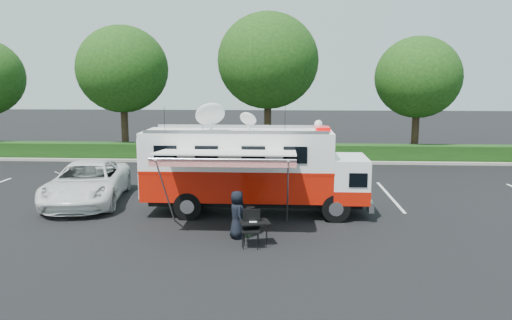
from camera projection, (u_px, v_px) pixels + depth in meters
The scene contains 10 objects.
ground_plane at pixel (255, 213), 18.34m from camera, with size 120.00×120.00×0.00m, color black.
back_border at pixel (287, 77), 30.18m from camera, with size 60.00×6.14×8.87m.
stall_lines at pixel (248, 194), 21.33m from camera, with size 24.12×5.50×0.01m.
command_truck at pixel (253, 168), 18.08m from camera, with size 8.13×2.24×3.90m.
awning at pixel (226, 155), 15.69m from camera, with size 4.43×2.32×2.68m.
white_suv at pixel (88, 202), 19.92m from camera, with size 2.67×5.79×1.61m, color silver.
person at pixel (237, 238), 15.51m from camera, with size 0.73×0.47×1.49m, color black.
folding_table at pixel (255, 223), 14.72m from camera, with size 0.98×0.80×0.73m.
folding_chair at pixel (251, 225), 14.64m from camera, with size 0.56×0.58×1.08m.
trash_bin at pixel (245, 221), 15.68m from camera, with size 0.63×0.63×0.94m.
Camera 1 is at (1.05, -17.75, 4.91)m, focal length 35.00 mm.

